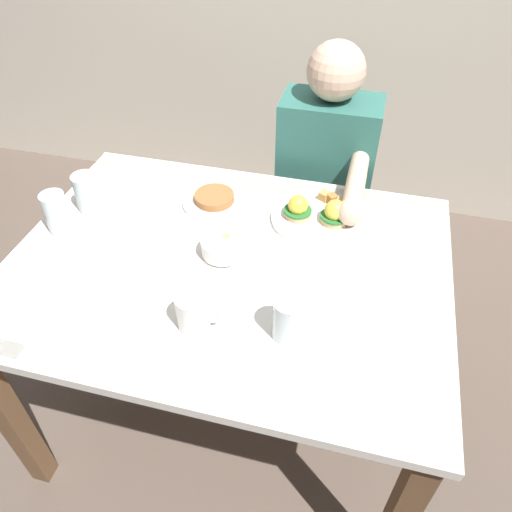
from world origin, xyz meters
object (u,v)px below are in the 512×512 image
at_px(coffee_mug, 194,311).
at_px(fork, 55,271).
at_px(dining_table, 228,289).
at_px(water_glass_extra, 288,320).
at_px(fruit_bowl, 223,247).
at_px(side_plate, 214,200).
at_px(water_glass_near, 58,215).
at_px(diner_person, 324,181).
at_px(water_glass_far, 88,195).
at_px(eggs_benedict_plate, 317,214).

distance_m(coffee_mug, fork, 0.44).
distance_m(dining_table, water_glass_extra, 0.34).
bearing_deg(fruit_bowl, side_plate, 113.66).
relative_size(water_glass_near, side_plate, 0.64).
bearing_deg(side_plate, diner_person, 49.12).
xyz_separation_m(fork, water_glass_extra, (0.65, -0.05, 0.05)).
bearing_deg(fruit_bowl, diner_person, 70.26).
distance_m(fork, water_glass_extra, 0.65).
xyz_separation_m(fork, diner_person, (0.62, 0.75, -0.09)).
bearing_deg(coffee_mug, water_glass_extra, 6.58).
bearing_deg(fork, water_glass_near, 114.76).
bearing_deg(dining_table, coffee_mug, -92.02).
relative_size(coffee_mug, fork, 0.72).
xyz_separation_m(water_glass_near, diner_person, (0.70, 0.59, -0.15)).
height_order(fruit_bowl, fork, fruit_bowl).
bearing_deg(dining_table, fruit_bowl, 125.59).
height_order(fruit_bowl, water_glass_far, water_glass_far).
distance_m(fork, water_glass_near, 0.19).
height_order(fruit_bowl, water_glass_extra, water_glass_extra).
xyz_separation_m(eggs_benedict_plate, diner_person, (-0.02, 0.36, -0.11)).
relative_size(eggs_benedict_plate, water_glass_extra, 2.36).
bearing_deg(water_glass_far, diner_person, 35.29).
bearing_deg(eggs_benedict_plate, water_glass_near, -162.03).
relative_size(water_glass_extra, side_plate, 0.57).
bearing_deg(side_plate, water_glass_extra, -54.17).
relative_size(coffee_mug, water_glass_extra, 0.98).
xyz_separation_m(eggs_benedict_plate, side_plate, (-0.33, 0.01, -0.01)).
bearing_deg(coffee_mug, diner_person, 76.69).
bearing_deg(fruit_bowl, water_glass_far, 167.34).
distance_m(coffee_mug, side_plate, 0.49).
bearing_deg(dining_table, fork, -160.64).
distance_m(water_glass_near, water_glass_far, 0.12).
distance_m(side_plate, diner_person, 0.48).
relative_size(water_glass_near, water_glass_far, 1.07).
distance_m(fruit_bowl, diner_person, 0.62).
height_order(coffee_mug, water_glass_near, water_glass_near).
bearing_deg(fork, coffee_mug, -10.48).
xyz_separation_m(coffee_mug, water_glass_extra, (0.22, 0.03, 0.00)).
bearing_deg(water_glass_near, water_glass_extra, -16.62).
height_order(water_glass_near, water_glass_extra, water_glass_near).
distance_m(eggs_benedict_plate, fork, 0.76).
bearing_deg(diner_person, dining_table, -107.44).
relative_size(dining_table, water_glass_near, 9.35).
distance_m(fruit_bowl, fork, 0.45).
relative_size(fork, side_plate, 0.78).
bearing_deg(water_glass_far, water_glass_extra, -25.83).
distance_m(eggs_benedict_plate, fruit_bowl, 0.31).
xyz_separation_m(water_glass_extra, side_plate, (-0.33, 0.45, -0.04)).
height_order(dining_table, eggs_benedict_plate, eggs_benedict_plate).
xyz_separation_m(coffee_mug, side_plate, (-0.11, 0.48, -0.04)).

